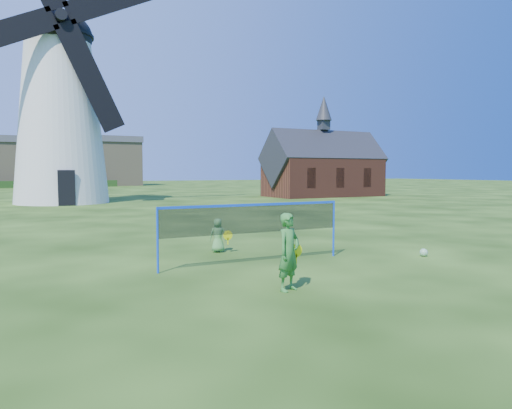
{
  "coord_description": "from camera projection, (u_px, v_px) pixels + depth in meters",
  "views": [
    {
      "loc": [
        -5.44,
        -10.54,
        2.37
      ],
      "look_at": [
        0.2,
        0.5,
        1.5
      ],
      "focal_mm": 33.28,
      "sensor_mm": 36.0,
      "label": 1
    }
  ],
  "objects": [
    {
      "name": "ground",
      "position": [
        258.0,
        265.0,
        11.99
      ],
      "size": [
        220.0,
        220.0,
        0.0
      ],
      "primitive_type": "plane",
      "color": "black",
      "rests_on": "ground"
    },
    {
      "name": "chapel",
      "position": [
        323.0,
        168.0,
        45.1
      ],
      "size": [
        11.24,
        5.45,
        9.5
      ],
      "color": "brown",
      "rests_on": "ground"
    },
    {
      "name": "player_girl",
      "position": [
        289.0,
        252.0,
        9.38
      ],
      "size": [
        0.75,
        0.56,
        1.55
      ],
      "rotation": [
        0.0,
        0.0,
        0.4
      ],
      "color": "#337D32",
      "rests_on": "ground"
    },
    {
      "name": "play_ball",
      "position": [
        424.0,
        252.0,
        13.2
      ],
      "size": [
        0.22,
        0.22,
        0.22
      ],
      "primitive_type": "sphere",
      "color": "green",
      "rests_on": "ground"
    },
    {
      "name": "windmill",
      "position": [
        60.0,
        108.0,
        35.06
      ],
      "size": [
        15.72,
        6.73,
        20.85
      ],
      "color": "silver",
      "rests_on": "ground"
    },
    {
      "name": "player_boy",
      "position": [
        218.0,
        235.0,
        13.89
      ],
      "size": [
        0.64,
        0.47,
        1.0
      ],
      "rotation": [
        0.0,
        0.0,
        2.78
      ],
      "color": "#569F4C",
      "rests_on": "ground"
    },
    {
      "name": "badminton_net",
      "position": [
        254.0,
        220.0,
        12.08
      ],
      "size": [
        5.05,
        0.05,
        1.55
      ],
      "color": "blue",
      "rests_on": "ground"
    }
  ]
}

